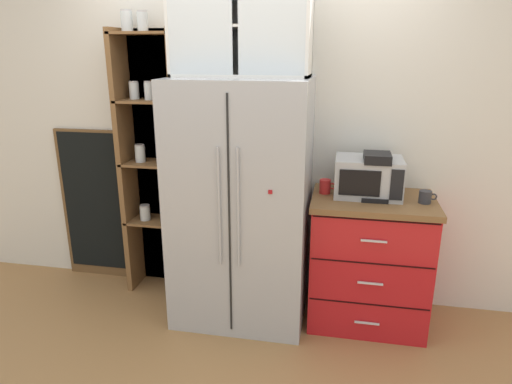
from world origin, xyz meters
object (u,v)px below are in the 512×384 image
refrigerator (242,203)px  microwave (368,177)px  bottle_green (375,180)px  chalkboard_menu (96,205)px  coffee_maker (376,175)px  mug_red (325,186)px  mug_charcoal (425,197)px

refrigerator → microwave: refrigerator is taller
bottle_green → chalkboard_menu: chalkboard_menu is taller
coffee_maker → chalkboard_menu: 2.27m
microwave → mug_red: size_ratio=3.94×
mug_red → coffee_maker: bearing=-6.7°
mug_red → chalkboard_menu: (-1.88, 0.22, -0.33)m
mug_red → refrigerator: bearing=-168.9°
mug_red → bottle_green: 0.33m
chalkboard_menu → coffee_maker: bearing=-6.6°
refrigerator → mug_charcoal: size_ratio=14.93×
refrigerator → mug_charcoal: refrigerator is taller
coffee_maker → mug_charcoal: bearing=-9.2°
mug_charcoal → bottle_green: (-0.32, 0.08, 0.07)m
microwave → mug_red: 0.29m
bottle_green → chalkboard_menu: 2.26m
bottle_green → mug_red: bearing=178.5°
microwave → chalkboard_menu: chalkboard_menu is taller
mug_red → bottle_green: (0.33, -0.01, 0.07)m
mug_red → bottle_green: size_ratio=0.42×
refrigerator → bottle_green: bearing=6.6°
mug_charcoal → microwave: bearing=165.5°
refrigerator → coffee_maker: size_ratio=5.49×
mug_charcoal → mug_red: 0.65m
coffee_maker → mug_red: (-0.33, 0.04, -0.11)m
bottle_green → coffee_maker: bearing=-90.0°
coffee_maker → chalkboard_menu: size_ratio=0.25×
refrigerator → chalkboard_menu: size_ratio=1.34×
refrigerator → bottle_green: 0.92m
coffee_maker → bottle_green: 0.05m
microwave → bottle_green: size_ratio=1.66×
refrigerator → mug_red: 0.59m
microwave → chalkboard_menu: bearing=174.4°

